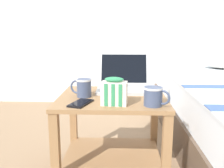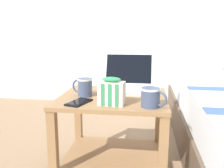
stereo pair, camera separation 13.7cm
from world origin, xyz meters
name	(u,v)px [view 1 (the left image)]	position (x,y,z in m)	size (l,w,h in m)	color
bedside_table	(112,125)	(0.00, 0.00, 0.32)	(0.61, 0.53, 0.49)	#997047
laptop	(124,82)	(0.07, 0.18, 0.54)	(0.33, 0.32, 0.22)	#B7BABC
mug_front_left	(154,96)	(0.21, -0.18, 0.55)	(0.13, 0.09, 0.09)	#3F4C6B
mug_front_right	(83,87)	(-0.16, -0.01, 0.55)	(0.13, 0.08, 0.10)	#3F4C6B
snack_bag	(114,92)	(0.02, -0.17, 0.56)	(0.14, 0.09, 0.14)	silver
cell_phone	(81,103)	(-0.15, -0.16, 0.50)	(0.12, 0.17, 0.01)	black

